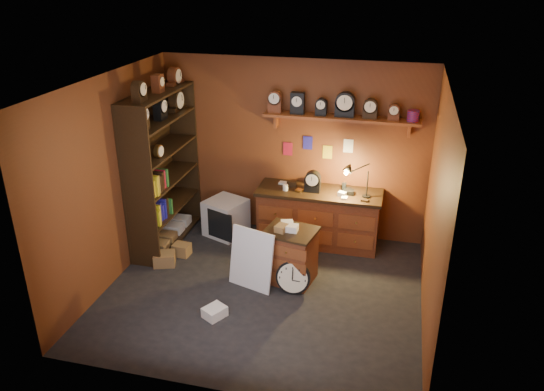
{
  "coord_description": "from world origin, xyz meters",
  "views": [
    {
      "loc": [
        1.53,
        -5.61,
        3.92
      ],
      "look_at": [
        0.03,
        0.35,
        1.21
      ],
      "focal_mm": 35.0,
      "sensor_mm": 36.0,
      "label": 1
    }
  ],
  "objects_px": {
    "workbench": "(319,214)",
    "shelving_unit": "(161,164)",
    "big_round_clock": "(293,277)",
    "low_cabinet": "(290,253)"
  },
  "relations": [
    {
      "from": "shelving_unit",
      "to": "big_round_clock",
      "type": "bearing_deg",
      "value": -22.71
    },
    {
      "from": "shelving_unit",
      "to": "workbench",
      "type": "xyz_separation_m",
      "value": [
        2.26,
        0.49,
        -0.78
      ]
    },
    {
      "from": "workbench",
      "to": "low_cabinet",
      "type": "height_order",
      "value": "workbench"
    },
    {
      "from": "low_cabinet",
      "to": "big_round_clock",
      "type": "height_order",
      "value": "low_cabinet"
    },
    {
      "from": "big_round_clock",
      "to": "shelving_unit",
      "type": "bearing_deg",
      "value": 157.29
    },
    {
      "from": "shelving_unit",
      "to": "big_round_clock",
      "type": "relative_size",
      "value": 5.75
    },
    {
      "from": "shelving_unit",
      "to": "big_round_clock",
      "type": "xyz_separation_m",
      "value": [
        2.17,
        -0.91,
        -1.03
      ]
    },
    {
      "from": "workbench",
      "to": "shelving_unit",
      "type": "bearing_deg",
      "value": -167.66
    },
    {
      "from": "workbench",
      "to": "big_round_clock",
      "type": "height_order",
      "value": "workbench"
    },
    {
      "from": "low_cabinet",
      "to": "workbench",
      "type": "bearing_deg",
      "value": 91.02
    }
  ]
}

